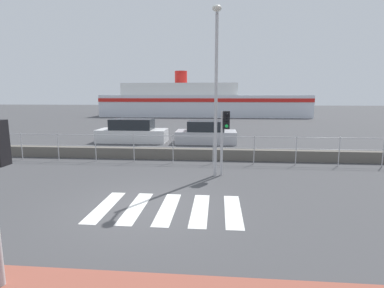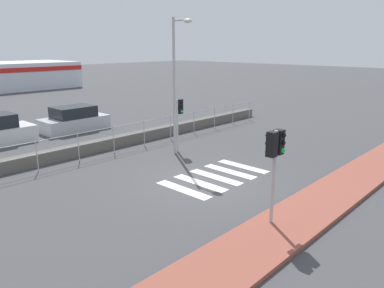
{
  "view_description": "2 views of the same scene",
  "coord_description": "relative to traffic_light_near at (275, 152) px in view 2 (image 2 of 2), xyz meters",
  "views": [
    {
      "loc": [
        2.07,
        -7.81,
        3.14
      ],
      "look_at": [
        1.21,
        2.0,
        1.5
      ],
      "focal_mm": 28.0,
      "sensor_mm": 36.0,
      "label": 1
    },
    {
      "loc": [
        -9.91,
        -8.72,
        4.97
      ],
      "look_at": [
        0.43,
        1.0,
        1.2
      ],
      "focal_mm": 35.0,
      "sensor_mm": 36.0,
      "label": 2
    }
  ],
  "objects": [
    {
      "name": "crosswalk",
      "position": [
        2.05,
        3.73,
        -2.18
      ],
      "size": [
        4.05,
        2.4,
        0.01
      ],
      "color": "silver",
      "rests_on": "ground_plane"
    },
    {
      "name": "harbor_fence",
      "position": [
        1.35,
        9.39,
        -1.33
      ],
      "size": [
        22.25,
        0.04,
        1.32
      ],
      "color": "#B2B2B5",
      "rests_on": "ground_plane"
    },
    {
      "name": "traffic_light_far",
      "position": [
        3.67,
        7.35,
        -0.34
      ],
      "size": [
        0.34,
        0.32,
        2.51
      ],
      "color": "#B2B2B5",
      "rests_on": "ground_plane"
    },
    {
      "name": "seawall",
      "position": [
        1.35,
        10.26,
        -1.93
      ],
      "size": [
        24.67,
        0.55,
        0.52
      ],
      "color": "#605B54",
      "rests_on": "ground_plane"
    },
    {
      "name": "traffic_light_near",
      "position": [
        0.0,
        0.0,
        0.0
      ],
      "size": [
        0.58,
        0.41,
        2.77
      ],
      "color": "#B2B2B5",
      "rests_on": "ground_plane"
    },
    {
      "name": "ground_plane",
      "position": [
        1.35,
        3.73,
        -2.19
      ],
      "size": [
        160.0,
        160.0,
        0.0
      ],
      "primitive_type": "plane",
      "color": "#424244"
    },
    {
      "name": "parked_car_silver",
      "position": [
        2.64,
        15.23,
        -1.57
      ],
      "size": [
        3.89,
        1.9,
        1.45
      ],
      "color": "#BCBCC1",
      "rests_on": "ground_plane"
    },
    {
      "name": "streetlamp",
      "position": [
        3.32,
        7.08,
        1.62
      ],
      "size": [
        0.32,
        1.14,
        6.15
      ],
      "color": "#B2B2B5",
      "rests_on": "ground_plane"
    },
    {
      "name": "sidewalk_brick",
      "position": [
        1.35,
        -0.37,
        -2.13
      ],
      "size": [
        24.0,
        1.8,
        0.12
      ],
      "color": "#934C3D",
      "rests_on": "ground_plane"
    }
  ]
}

